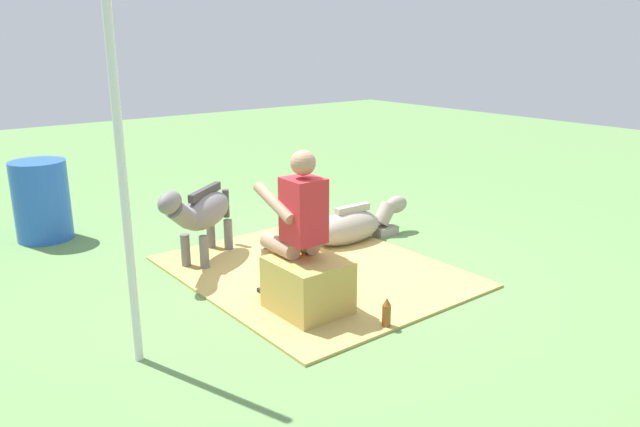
{
  "coord_description": "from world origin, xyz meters",
  "views": [
    {
      "loc": [
        -4.38,
        3.26,
        2.17
      ],
      "look_at": [
        -0.01,
        -0.19,
        0.55
      ],
      "focal_mm": 34.1,
      "sensor_mm": 36.0,
      "label": 1
    }
  ],
  "objects_px": {
    "tent_pole_left": "(123,182)",
    "water_barrel": "(42,201)",
    "pony_standing": "(202,213)",
    "soda_bottle": "(386,314)",
    "hay_bale": "(308,286)",
    "person_seated": "(296,222)",
    "pony_lying": "(354,225)"
  },
  "relations": [
    {
      "from": "person_seated",
      "to": "water_barrel",
      "type": "relative_size",
      "value": 1.52
    },
    {
      "from": "soda_bottle",
      "to": "water_barrel",
      "type": "bearing_deg",
      "value": 20.36
    },
    {
      "from": "pony_standing",
      "to": "tent_pole_left",
      "type": "height_order",
      "value": "tent_pole_left"
    },
    {
      "from": "pony_standing",
      "to": "water_barrel",
      "type": "height_order",
      "value": "water_barrel"
    },
    {
      "from": "person_seated",
      "to": "pony_standing",
      "type": "xyz_separation_m",
      "value": [
        1.4,
        0.12,
        -0.22
      ]
    },
    {
      "from": "soda_bottle",
      "to": "hay_bale",
      "type": "bearing_deg",
      "value": 26.32
    },
    {
      "from": "hay_bale",
      "to": "water_barrel",
      "type": "height_order",
      "value": "water_barrel"
    },
    {
      "from": "pony_lying",
      "to": "pony_standing",
      "type": "bearing_deg",
      "value": 73.93
    },
    {
      "from": "pony_standing",
      "to": "pony_lying",
      "type": "distance_m",
      "value": 1.68
    },
    {
      "from": "hay_bale",
      "to": "pony_lying",
      "type": "relative_size",
      "value": 0.45
    },
    {
      "from": "hay_bale",
      "to": "person_seated",
      "type": "bearing_deg",
      "value": -1.02
    },
    {
      "from": "hay_bale",
      "to": "pony_standing",
      "type": "xyz_separation_m",
      "value": [
        1.57,
        0.12,
        0.29
      ]
    },
    {
      "from": "tent_pole_left",
      "to": "soda_bottle",
      "type": "bearing_deg",
      "value": -113.41
    },
    {
      "from": "tent_pole_left",
      "to": "person_seated",
      "type": "bearing_deg",
      "value": -88.41
    },
    {
      "from": "pony_lying",
      "to": "tent_pole_left",
      "type": "height_order",
      "value": "tent_pole_left"
    },
    {
      "from": "pony_lying",
      "to": "water_barrel",
      "type": "xyz_separation_m",
      "value": [
        2.21,
        2.63,
        0.25
      ]
    },
    {
      "from": "pony_standing",
      "to": "soda_bottle",
      "type": "bearing_deg",
      "value": -169.15
    },
    {
      "from": "hay_bale",
      "to": "pony_lying",
      "type": "height_order",
      "value": "hay_bale"
    },
    {
      "from": "soda_bottle",
      "to": "tent_pole_left",
      "type": "xyz_separation_m",
      "value": [
        0.73,
        1.69,
        1.15
      ]
    },
    {
      "from": "person_seated",
      "to": "tent_pole_left",
      "type": "bearing_deg",
      "value": 91.59
    },
    {
      "from": "pony_standing",
      "to": "pony_lying",
      "type": "bearing_deg",
      "value": -106.07
    },
    {
      "from": "pony_lying",
      "to": "tent_pole_left",
      "type": "distance_m",
      "value": 3.21
    },
    {
      "from": "soda_bottle",
      "to": "tent_pole_left",
      "type": "distance_m",
      "value": 2.17
    },
    {
      "from": "person_seated",
      "to": "soda_bottle",
      "type": "xyz_separation_m",
      "value": [
        -0.77,
        -0.3,
        -0.61
      ]
    },
    {
      "from": "tent_pole_left",
      "to": "water_barrel",
      "type": "bearing_deg",
      "value": -4.12
    },
    {
      "from": "hay_bale",
      "to": "soda_bottle",
      "type": "height_order",
      "value": "hay_bale"
    },
    {
      "from": "person_seated",
      "to": "pony_lying",
      "type": "bearing_deg",
      "value": -57.19
    },
    {
      "from": "water_barrel",
      "to": "tent_pole_left",
      "type": "distance_m",
      "value": 3.31
    },
    {
      "from": "pony_lying",
      "to": "tent_pole_left",
      "type": "xyz_separation_m",
      "value": [
        -0.98,
        2.86,
        1.08
      ]
    },
    {
      "from": "person_seated",
      "to": "pony_standing",
      "type": "distance_m",
      "value": 1.42
    },
    {
      "from": "tent_pole_left",
      "to": "pony_lying",
      "type": "bearing_deg",
      "value": -70.99
    },
    {
      "from": "tent_pole_left",
      "to": "hay_bale",
      "type": "bearing_deg",
      "value": -95.12
    }
  ]
}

